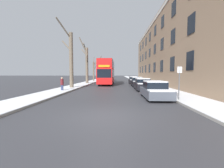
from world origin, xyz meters
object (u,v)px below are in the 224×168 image
object	(u,v)px
parked_car_1	(143,85)
parked_car_2	(137,82)
oncoming_van	(109,76)
parked_car_3	(133,80)
street_sign_post	(179,81)
double_decker_bus	(107,71)
bare_tree_left_2	(94,69)
bare_tree_left_1	(87,64)
parked_car_0	(155,90)
bare_tree_left_0	(71,59)
pedestrian_left_sidewalk	(62,84)

from	to	relation	value
parked_car_1	parked_car_2	size ratio (longest dim) A/B	1.01
oncoming_van	parked_car_3	bearing A→B (deg)	-65.54
street_sign_post	double_decker_bus	bearing A→B (deg)	110.83
bare_tree_left_2	oncoming_van	world-z (taller)	bare_tree_left_2
bare_tree_left_1	parked_car_3	world-z (taller)	bare_tree_left_1
oncoming_van	street_sign_post	world-z (taller)	street_sign_post
street_sign_post	parked_car_3	bearing A→B (deg)	93.97
double_decker_bus	parked_car_0	size ratio (longest dim) A/B	2.36
bare_tree_left_0	street_sign_post	bearing A→B (deg)	-40.33
bare_tree_left_1	double_decker_bus	world-z (taller)	bare_tree_left_1
bare_tree_left_2	parked_car_2	size ratio (longest dim) A/B	1.49
double_decker_bus	pedestrian_left_sidewalk	distance (m)	12.49
bare_tree_left_0	bare_tree_left_2	distance (m)	18.68
parked_car_0	street_sign_post	xyz separation A→B (m)	(1.37, -1.41, 0.81)
parked_car_0	parked_car_1	bearing A→B (deg)	90.00
bare_tree_left_1	parked_car_0	xyz separation A→B (m)	(9.38, -17.40, -3.38)
parked_car_0	parked_car_1	size ratio (longest dim) A/B	0.96
double_decker_bus	pedestrian_left_sidewalk	bearing A→B (deg)	-109.47
parked_car_3	pedestrian_left_sidewalk	xyz separation A→B (m)	(-9.37, -14.05, 0.21)
bare_tree_left_0	street_sign_post	world-z (taller)	bare_tree_left_0
bare_tree_left_1	bare_tree_left_2	bearing A→B (deg)	89.90
parked_car_3	pedestrian_left_sidewalk	world-z (taller)	pedestrian_left_sidewalk
double_decker_bus	parked_car_2	bearing A→B (deg)	-36.47
parked_car_0	bare_tree_left_1	bearing A→B (deg)	118.34
double_decker_bus	parked_car_3	xyz separation A→B (m)	(5.24, 2.38, -1.83)
pedestrian_left_sidewalk	parked_car_1	bearing A→B (deg)	-140.71
bare_tree_left_2	pedestrian_left_sidewalk	bearing A→B (deg)	-90.00
parked_car_0	street_sign_post	distance (m)	2.12
bare_tree_left_1	parked_car_3	distance (m)	10.01
parked_car_2	bare_tree_left_2	bearing A→B (deg)	123.16
parked_car_0	parked_car_1	world-z (taller)	parked_car_1
double_decker_bus	parked_car_1	size ratio (longest dim) A/B	2.26
double_decker_bus	pedestrian_left_sidewalk	world-z (taller)	double_decker_bus
street_sign_post	pedestrian_left_sidewalk	bearing A→B (deg)	152.03
oncoming_van	pedestrian_left_sidewalk	xyz separation A→B (m)	(-3.39, -27.19, -0.43)
parked_car_1	pedestrian_left_sidewalk	xyz separation A→B (m)	(-9.37, -2.06, 0.21)
parked_car_2	parked_car_1	bearing A→B (deg)	-90.00
bare_tree_left_2	street_sign_post	distance (m)	29.89
parked_car_2	bare_tree_left_1	bearing A→B (deg)	150.56
bare_tree_left_1	parked_car_2	distance (m)	11.29
bare_tree_left_1	parked_car_3	size ratio (longest dim) A/B	2.12
parked_car_3	parked_car_2	bearing A→B (deg)	-90.00
parked_car_0	pedestrian_left_sidewalk	xyz separation A→B (m)	(-9.37, 4.30, 0.23)
parked_car_2	oncoming_van	distance (m)	20.30
parked_car_0	oncoming_van	xyz separation A→B (m)	(-5.97, 31.49, 0.66)
double_decker_bus	street_sign_post	xyz separation A→B (m)	(6.61, -17.38, -1.05)
bare_tree_left_2	parked_car_3	xyz separation A→B (m)	(9.37, -8.09, -2.45)
double_decker_bus	bare_tree_left_1	bearing A→B (deg)	161.04
parked_car_1	pedestrian_left_sidewalk	size ratio (longest dim) A/B	2.82
pedestrian_left_sidewalk	double_decker_bus	bearing A→B (deg)	-82.56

